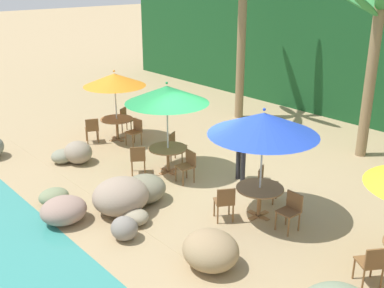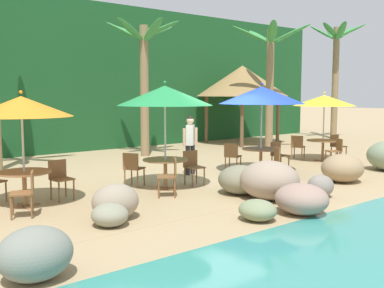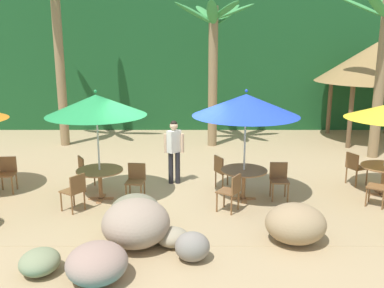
{
  "view_description": "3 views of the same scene",
  "coord_description": "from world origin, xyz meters",
  "px_view_note": "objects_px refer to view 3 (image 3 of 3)",
  "views": [
    {
      "loc": [
        8.21,
        -7.78,
        5.45
      ],
      "look_at": [
        -0.54,
        -0.17,
        1.14
      ],
      "focal_mm": 44.04,
      "sensor_mm": 36.0,
      "label": 1
    },
    {
      "loc": [
        -8.02,
        -9.15,
        2.34
      ],
      "look_at": [
        -0.29,
        0.36,
        0.98
      ],
      "focal_mm": 42.84,
      "sensor_mm": 36.0,
      "label": 2
    },
    {
      "loc": [
        0.62,
        -9.96,
        3.79
      ],
      "look_at": [
        0.58,
        -0.03,
        1.33
      ],
      "focal_mm": 40.52,
      "sensor_mm": 36.0,
      "label": 3
    }
  ],
  "objects_px": {
    "umbrella_green": "(98,105)",
    "palm_tree_nearest": "(59,31)",
    "dining_table_green": "(102,175)",
    "palm_tree_second": "(215,48)",
    "chair_green_inland": "(88,170)",
    "palapa_hut": "(378,63)",
    "waiter_in_white": "(176,147)",
    "dining_table_blue": "(246,175)",
    "chair_yellow_inland": "(357,166)",
    "chair_blue_inland": "(224,170)",
    "chair_blue_left": "(233,190)",
    "umbrella_blue": "(248,105)",
    "chair_yellow_left": "(384,186)",
    "chair_blue_seaward": "(281,178)",
    "chair_green_left": "(77,189)",
    "chair_green_seaward": "(138,179)",
    "chair_orange_seaward": "(9,171)"
  },
  "relations": [
    {
      "from": "umbrella_green",
      "to": "palm_tree_nearest",
      "type": "bearing_deg",
      "value": 113.98
    },
    {
      "from": "dining_table_green",
      "to": "palm_tree_second",
      "type": "bearing_deg",
      "value": 61.51
    },
    {
      "from": "chair_green_inland",
      "to": "dining_table_green",
      "type": "bearing_deg",
      "value": -53.68
    },
    {
      "from": "palapa_hut",
      "to": "waiter_in_white",
      "type": "xyz_separation_m",
      "value": [
        -7.14,
        -5.01,
        -1.9
      ]
    },
    {
      "from": "dining_table_blue",
      "to": "chair_yellow_inland",
      "type": "bearing_deg",
      "value": 18.92
    },
    {
      "from": "chair_yellow_inland",
      "to": "chair_green_inland",
      "type": "bearing_deg",
      "value": -177.15
    },
    {
      "from": "dining_table_green",
      "to": "palm_tree_second",
      "type": "distance_m",
      "value": 6.71
    },
    {
      "from": "dining_table_green",
      "to": "chair_green_inland",
      "type": "relative_size",
      "value": 1.26
    },
    {
      "from": "chair_blue_inland",
      "to": "palm_tree_second",
      "type": "distance_m",
      "value": 5.48
    },
    {
      "from": "chair_blue_left",
      "to": "palm_tree_nearest",
      "type": "relative_size",
      "value": 0.15
    },
    {
      "from": "chair_green_inland",
      "to": "umbrella_blue",
      "type": "distance_m",
      "value": 4.36
    },
    {
      "from": "umbrella_green",
      "to": "chair_yellow_left",
      "type": "height_order",
      "value": "umbrella_green"
    },
    {
      "from": "palapa_hut",
      "to": "chair_blue_seaward",
      "type": "bearing_deg",
      "value": -126.92
    },
    {
      "from": "chair_green_left",
      "to": "dining_table_blue",
      "type": "distance_m",
      "value": 3.89
    },
    {
      "from": "chair_blue_left",
      "to": "palm_tree_second",
      "type": "xyz_separation_m",
      "value": [
        -0.15,
        6.14,
        2.91
      ]
    },
    {
      "from": "umbrella_blue",
      "to": "palm_tree_nearest",
      "type": "bearing_deg",
      "value": 137.13
    },
    {
      "from": "chair_yellow_inland",
      "to": "palapa_hut",
      "type": "xyz_separation_m",
      "value": [
        2.42,
        5.14,
        2.38
      ]
    },
    {
      "from": "umbrella_green",
      "to": "palm_tree_nearest",
      "type": "relative_size",
      "value": 0.45
    },
    {
      "from": "umbrella_blue",
      "to": "waiter_in_white",
      "type": "xyz_separation_m",
      "value": [
        -1.7,
        1.17,
        -1.3
      ]
    },
    {
      "from": "chair_yellow_left",
      "to": "chair_green_inland",
      "type": "bearing_deg",
      "value": 170.6
    },
    {
      "from": "chair_green_left",
      "to": "palapa_hut",
      "type": "height_order",
      "value": "palapa_hut"
    },
    {
      "from": "umbrella_green",
      "to": "umbrella_blue",
      "type": "distance_m",
      "value": 3.42
    },
    {
      "from": "palapa_hut",
      "to": "chair_green_left",
      "type": "bearing_deg",
      "value": -143.19
    },
    {
      "from": "umbrella_green",
      "to": "dining_table_blue",
      "type": "relative_size",
      "value": 2.39
    },
    {
      "from": "chair_blue_inland",
      "to": "chair_yellow_left",
      "type": "bearing_deg",
      "value": -18.59
    },
    {
      "from": "chair_green_left",
      "to": "chair_blue_seaward",
      "type": "bearing_deg",
      "value": 9.99
    },
    {
      "from": "umbrella_green",
      "to": "palapa_hut",
      "type": "distance_m",
      "value": 10.82
    },
    {
      "from": "chair_yellow_inland",
      "to": "palm_tree_nearest",
      "type": "distance_m",
      "value": 10.46
    },
    {
      "from": "chair_blue_inland",
      "to": "chair_yellow_inland",
      "type": "xyz_separation_m",
      "value": [
        3.48,
        0.31,
        0.0
      ]
    },
    {
      "from": "dining_table_green",
      "to": "umbrella_blue",
      "type": "height_order",
      "value": "umbrella_blue"
    },
    {
      "from": "umbrella_blue",
      "to": "dining_table_green",
      "type": "bearing_deg",
      "value": 179.99
    },
    {
      "from": "umbrella_blue",
      "to": "chair_yellow_left",
      "type": "distance_m",
      "value": 3.58
    },
    {
      "from": "dining_table_green",
      "to": "chair_blue_left",
      "type": "height_order",
      "value": "chair_blue_left"
    },
    {
      "from": "chair_yellow_inland",
      "to": "chair_green_seaward",
      "type": "bearing_deg",
      "value": -169.49
    },
    {
      "from": "chair_yellow_left",
      "to": "waiter_in_white",
      "type": "height_order",
      "value": "waiter_in_white"
    },
    {
      "from": "dining_table_green",
      "to": "chair_green_left",
      "type": "distance_m",
      "value": 0.86
    },
    {
      "from": "dining_table_green",
      "to": "chair_blue_left",
      "type": "bearing_deg",
      "value": -14.25
    },
    {
      "from": "dining_table_green",
      "to": "chair_blue_inland",
      "type": "bearing_deg",
      "value": 13.67
    },
    {
      "from": "chair_green_left",
      "to": "chair_blue_inland",
      "type": "distance_m",
      "value": 3.67
    },
    {
      "from": "dining_table_blue",
      "to": "chair_blue_seaward",
      "type": "bearing_deg",
      "value": 4.66
    },
    {
      "from": "chair_yellow_left",
      "to": "palm_tree_second",
      "type": "height_order",
      "value": "palm_tree_second"
    },
    {
      "from": "umbrella_green",
      "to": "chair_yellow_left",
      "type": "bearing_deg",
      "value": -4.14
    },
    {
      "from": "chair_green_left",
      "to": "palapa_hut",
      "type": "distance_m",
      "value": 11.81
    },
    {
      "from": "chair_orange_seaward",
      "to": "palm_tree_second",
      "type": "distance_m",
      "value": 7.75
    },
    {
      "from": "umbrella_green",
      "to": "chair_yellow_inland",
      "type": "relative_size",
      "value": 3.03
    },
    {
      "from": "umbrella_green",
      "to": "palm_tree_second",
      "type": "distance_m",
      "value": 6.2
    },
    {
      "from": "dining_table_blue",
      "to": "chair_blue_seaward",
      "type": "distance_m",
      "value": 0.86
    },
    {
      "from": "chair_blue_seaward",
      "to": "chair_blue_left",
      "type": "distance_m",
      "value": 1.48
    },
    {
      "from": "chair_orange_seaward",
      "to": "dining_table_green",
      "type": "relative_size",
      "value": 0.79
    },
    {
      "from": "chair_orange_seaward",
      "to": "umbrella_green",
      "type": "bearing_deg",
      "value": -13.11
    }
  ]
}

